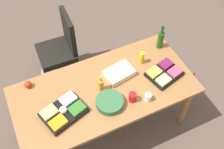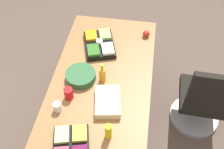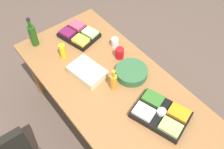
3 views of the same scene
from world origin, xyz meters
name	(u,v)px [view 1 (image 1 of 3)]	position (x,y,z in m)	size (l,w,h in m)	color
ground_plane	(106,123)	(0.00, 0.00, 0.00)	(10.00, 10.00, 0.00)	brown
conference_table	(104,93)	(0.00, 0.00, 0.69)	(1.96, 0.95, 0.77)	olive
office_chair	(61,54)	(-0.20, 1.04, 0.38)	(0.56, 0.56, 1.00)	gray
dressing_bottle	(101,85)	(-0.03, 0.01, 0.86)	(0.08, 0.08, 0.22)	orange
paper_cup	(148,97)	(0.35, -0.32, 0.82)	(0.07, 0.07, 0.09)	white
fruit_platter	(164,73)	(0.68, -0.11, 0.80)	(0.42, 0.36, 0.07)	black
veggie_tray	(64,112)	(-0.49, -0.10, 0.81)	(0.49, 0.41, 0.09)	black
mustard_bottle	(142,58)	(0.54, 0.16, 0.85)	(0.06, 0.06, 0.16)	yellow
salad_bowl	(110,102)	(-0.03, -0.20, 0.81)	(0.29, 0.29, 0.07)	#2F5F37
sheet_cake	(119,73)	(0.23, 0.10, 0.81)	(0.32, 0.22, 0.07)	beige
red_solo_cup	(133,97)	(0.21, -0.25, 0.83)	(0.08, 0.08, 0.11)	red
wine_bottle	(161,39)	(0.86, 0.29, 0.89)	(0.08, 0.08, 0.32)	#1C4812
apple_red	(28,85)	(-0.72, 0.37, 0.81)	(0.08, 0.08, 0.08)	#B12818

